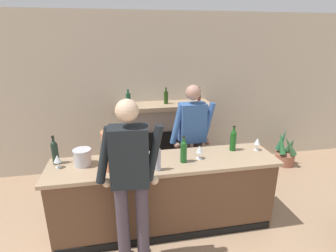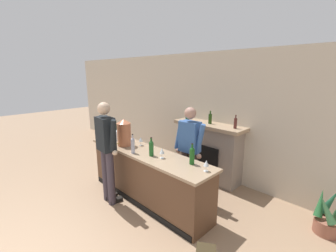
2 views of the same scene
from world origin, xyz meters
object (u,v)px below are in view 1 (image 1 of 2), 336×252
object	(u,v)px
fireplace_stone	(165,137)
person_bartender	(192,139)
wine_glass_front_right	(135,149)
wine_bottle_burgundy_dark	(184,151)
wine_bottle_cabernet_heavy	(55,151)
copper_dispenser	(114,147)
wine_glass_near_bucket	(199,150)
wine_bottle_merlot_tall	(158,158)
person_customer	(131,181)
wine_glass_by_dispenser	(257,142)
potted_plant_corner	(285,152)
wine_bottle_chardonnay_pale	(233,139)
wine_glass_mid_counter	(57,159)
ice_bucket_steel	(83,157)

from	to	relation	value
fireplace_stone	person_bartender	world-z (taller)	person_bartender
wine_glass_front_right	wine_bottle_burgundy_dark	bearing A→B (deg)	-20.89
person_bartender	wine_bottle_cabernet_heavy	size ratio (longest dim) A/B	5.03
copper_dispenser	wine_bottle_burgundy_dark	bearing A→B (deg)	0.13
wine_glass_near_bucket	wine_bottle_merlot_tall	bearing A→B (deg)	-160.15
fireplace_stone	person_customer	size ratio (longest dim) A/B	0.86
person_customer	person_bartender	bearing A→B (deg)	50.46
wine_glass_by_dispenser	wine_bottle_burgundy_dark	bearing A→B (deg)	-171.66
potted_plant_corner	wine_bottle_chardonnay_pale	world-z (taller)	wine_bottle_chardonnay_pale
wine_glass_front_right	wine_glass_near_bucket	xyz separation A→B (m)	(0.77, -0.16, -0.00)
wine_glass_mid_counter	wine_glass_near_bucket	bearing A→B (deg)	-2.60
person_bartender	wine_glass_by_dispenser	xyz separation A→B (m)	(0.73, -0.51, 0.10)
potted_plant_corner	person_bartender	xyz separation A→B (m)	(-2.06, -0.69, 0.70)
person_customer	wine_glass_mid_counter	world-z (taller)	person_customer
wine_glass_mid_counter	person_bartender	bearing A→B (deg)	17.27
wine_bottle_cabernet_heavy	wine_glass_by_dispenser	bearing A→B (deg)	-2.10
wine_bottle_burgundy_dark	wine_glass_near_bucket	size ratio (longest dim) A/B	1.89
wine_glass_by_dispenser	wine_glass_mid_counter	world-z (taller)	wine_glass_by_dispenser
wine_bottle_burgundy_dark	fireplace_stone	bearing A→B (deg)	87.70
copper_dispenser	wine_bottle_burgundy_dark	world-z (taller)	copper_dispenser
wine_glass_near_bucket	wine_glass_front_right	bearing A→B (deg)	167.99
potted_plant_corner	ice_bucket_steel	size ratio (longest dim) A/B	3.30
copper_dispenser	wine_bottle_merlot_tall	bearing A→B (deg)	-16.85
fireplace_stone	copper_dispenser	world-z (taller)	fireplace_stone
potted_plant_corner	wine_bottle_cabernet_heavy	size ratio (longest dim) A/B	1.98
wine_glass_near_bucket	wine_glass_mid_counter	bearing A→B (deg)	177.40
wine_glass_front_right	person_customer	bearing A→B (deg)	-97.13
wine_bottle_cabernet_heavy	wine_bottle_chardonnay_pale	size ratio (longest dim) A/B	1.03
fireplace_stone	copper_dispenser	size ratio (longest dim) A/B	3.07
wine_bottle_burgundy_dark	ice_bucket_steel	bearing A→B (deg)	173.12
wine_bottle_cabernet_heavy	wine_glass_by_dispenser	distance (m)	2.49
wine_bottle_cabernet_heavy	wine_glass_front_right	distance (m)	0.91
wine_bottle_merlot_tall	wine_glass_near_bucket	world-z (taller)	wine_bottle_merlot_tall
fireplace_stone	wine_glass_mid_counter	distance (m)	2.13
potted_plant_corner	wine_bottle_cabernet_heavy	world-z (taller)	wine_bottle_cabernet_heavy
fireplace_stone	wine_bottle_chardonnay_pale	size ratio (longest dim) A/B	4.75
wine_bottle_cabernet_heavy	wine_bottle_burgundy_dark	xyz separation A→B (m)	(1.47, -0.24, -0.01)
ice_bucket_steel	potted_plant_corner	bearing A→B (deg)	19.04
wine_glass_mid_counter	wine_bottle_burgundy_dark	bearing A→B (deg)	-4.96
potted_plant_corner	person_bartender	size ratio (longest dim) A/B	0.39
potted_plant_corner	person_customer	bearing A→B (deg)	-148.68
fireplace_stone	wine_bottle_cabernet_heavy	size ratio (longest dim) A/B	4.61
copper_dispenser	ice_bucket_steel	size ratio (longest dim) A/B	2.51
wine_bottle_merlot_tall	person_customer	bearing A→B (deg)	-134.05
fireplace_stone	person_bartender	bearing A→B (deg)	-76.49
wine_glass_front_right	wine_glass_by_dispenser	size ratio (longest dim) A/B	0.99
wine_glass_near_bucket	wine_glass_mid_counter	distance (m)	1.64
wine_glass_near_bucket	wine_bottle_chardonnay_pale	bearing A→B (deg)	17.59
person_bartender	wine_glass_front_right	bearing A→B (deg)	-152.31
person_customer	ice_bucket_steel	distance (m)	0.80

